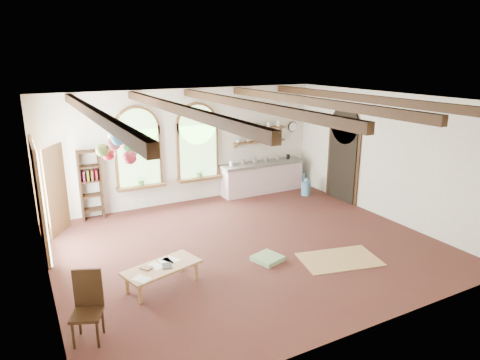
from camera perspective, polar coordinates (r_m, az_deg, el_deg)
floor at (r=9.59m, az=0.95°, el=-8.72°), size 8.00×8.00×0.00m
ceiling_beams at (r=8.75m, az=1.04°, el=10.03°), size 6.20×6.80×0.18m
window_left at (r=11.63m, az=-13.41°, el=3.81°), size 1.30×0.28×2.20m
window_right at (r=12.16m, az=-5.65°, el=4.70°), size 1.30×0.28×2.20m
left_doorway at (r=9.84m, az=-25.15°, el=-2.48°), size 0.10×1.90×2.50m
right_doorway at (r=12.58m, az=13.49°, el=2.23°), size 0.10×1.30×2.40m
kitchen_counter at (r=13.11m, az=2.97°, el=0.40°), size 2.68×0.62×0.94m
wall_shelf_lower at (r=13.02m, az=2.62°, el=5.15°), size 1.70×0.24×0.04m
wall_shelf_upper at (r=12.94m, az=2.65°, el=6.89°), size 1.70×0.24×0.04m
wall_clock at (r=13.68m, az=7.04°, el=7.08°), size 0.32×0.04×0.32m
bookshelf at (r=11.46m, az=-19.30°, el=-0.63°), size 0.53×0.32×1.80m
coffee_table at (r=8.01m, az=-10.38°, el=-11.53°), size 1.50×0.98×0.39m
side_chair at (r=6.95m, az=-19.58°, el=-17.34°), size 0.55×0.55×1.06m
floor_mat at (r=9.20m, az=13.11°, el=-10.26°), size 1.77×1.31×0.02m
floor_cushion at (r=8.94m, az=3.70°, el=-10.38°), size 0.66×0.66×0.09m
water_jug_a at (r=13.95m, az=8.06°, el=0.24°), size 0.29×0.29×0.56m
water_jug_b at (r=13.01m, az=8.78°, el=-1.02°), size 0.28×0.28×0.54m
balloon_cluster at (r=8.76m, az=-15.57°, el=4.38°), size 0.91×1.00×1.16m
table_book at (r=7.92m, az=-12.76°, el=-11.57°), size 0.25×0.27×0.02m
tablet at (r=7.98m, az=-9.71°, el=-11.19°), size 0.21×0.27×0.01m
potted_plant_left at (r=11.72m, az=-13.03°, el=-0.02°), size 0.27×0.23×0.30m
potted_plant_right at (r=12.24m, az=-5.35°, el=1.02°), size 0.27×0.23×0.30m
shelf_cup_a at (r=12.64m, az=-0.31°, el=5.15°), size 0.12×0.10×0.10m
shelf_cup_b at (r=12.81m, az=1.08°, el=5.29°), size 0.10×0.10×0.09m
shelf_bowl_a at (r=12.98m, az=2.44°, el=5.33°), size 0.22×0.22×0.05m
shelf_bowl_b at (r=13.16m, az=3.76°, el=5.48°), size 0.20×0.20×0.06m
shelf_vase at (r=13.33m, az=5.05°, el=5.88°), size 0.18×0.18×0.19m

